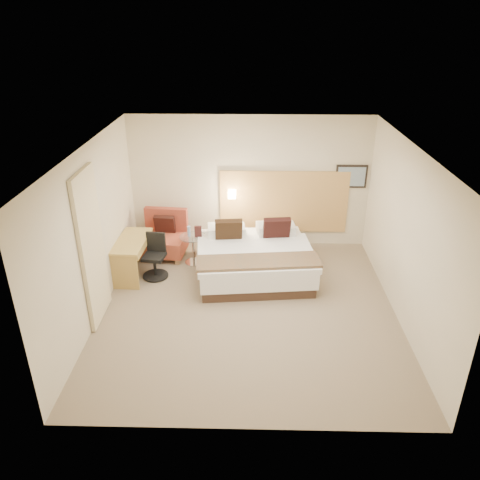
{
  "coord_description": "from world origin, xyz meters",
  "views": [
    {
      "loc": [
        0.02,
        -6.48,
        4.39
      ],
      "look_at": [
        -0.15,
        0.52,
        1.01
      ],
      "focal_mm": 35.0,
      "sensor_mm": 36.0,
      "label": 1
    }
  ],
  "objects_px": {
    "side_table": "(193,248)",
    "desk_chair": "(155,260)",
    "bed": "(254,257)",
    "lounge_chair": "(164,238)",
    "desk": "(133,248)"
  },
  "relations": [
    {
      "from": "side_table",
      "to": "lounge_chair",
      "type": "bearing_deg",
      "value": 150.88
    },
    {
      "from": "lounge_chair",
      "to": "side_table",
      "type": "height_order",
      "value": "lounge_chair"
    },
    {
      "from": "bed",
      "to": "lounge_chair",
      "type": "height_order",
      "value": "bed"
    },
    {
      "from": "bed",
      "to": "desk_chair",
      "type": "relative_size",
      "value": 2.73
    },
    {
      "from": "bed",
      "to": "desk_chair",
      "type": "xyz_separation_m",
      "value": [
        -1.82,
        -0.16,
        0.01
      ]
    },
    {
      "from": "lounge_chair",
      "to": "desk",
      "type": "height_order",
      "value": "lounge_chair"
    },
    {
      "from": "side_table",
      "to": "desk_chair",
      "type": "height_order",
      "value": "desk_chair"
    },
    {
      "from": "bed",
      "to": "side_table",
      "type": "bearing_deg",
      "value": 162.67
    },
    {
      "from": "bed",
      "to": "desk",
      "type": "xyz_separation_m",
      "value": [
        -2.21,
        -0.11,
        0.23
      ]
    },
    {
      "from": "lounge_chair",
      "to": "desk",
      "type": "distance_m",
      "value": 0.95
    },
    {
      "from": "lounge_chair",
      "to": "desk_chair",
      "type": "relative_size",
      "value": 1.13
    },
    {
      "from": "side_table",
      "to": "desk_chair",
      "type": "relative_size",
      "value": 0.69
    },
    {
      "from": "desk",
      "to": "side_table",
      "type": "bearing_deg",
      "value": 24.88
    },
    {
      "from": "desk_chair",
      "to": "bed",
      "type": "bearing_deg",
      "value": 5.06
    },
    {
      "from": "lounge_chair",
      "to": "side_table",
      "type": "xyz_separation_m",
      "value": [
        0.62,
        -0.35,
        -0.05
      ]
    }
  ]
}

